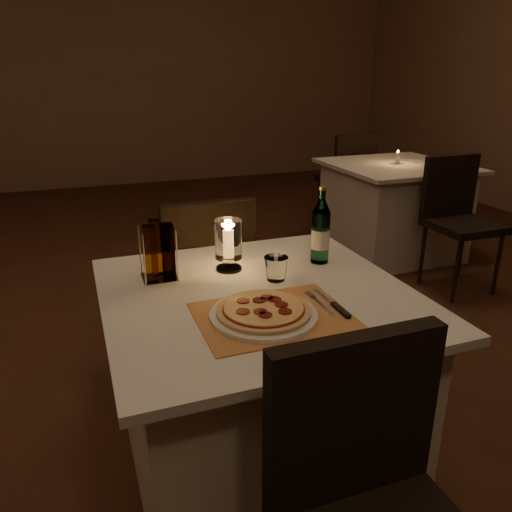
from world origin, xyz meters
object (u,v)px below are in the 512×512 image
object	(u,v)px
chair_far	(205,270)
plate	(264,315)
main_table	(258,385)
hurricane_candle	(228,241)
pizza	(264,310)
chair_near	(372,499)
tumbler	(276,268)
water_bottle	(321,232)
neighbor_table_right	(392,209)

from	to	relation	value
chair_far	plate	size ratio (longest dim) A/B	2.81
chair_far	main_table	bearing A→B (deg)	-90.00
hurricane_candle	pizza	bearing A→B (deg)	-92.60
chair_near	tumbler	world-z (taller)	chair_near
main_table	plate	distance (m)	0.42
main_table	pizza	bearing A→B (deg)	-105.49
plate	hurricane_candle	bearing A→B (deg)	87.39
water_bottle	neighbor_table_right	distance (m)	2.38
chair_far	plate	xyz separation A→B (m)	(-0.05, -0.89, 0.20)
chair_near	chair_far	size ratio (longest dim) A/B	1.00
chair_near	hurricane_candle	distance (m)	0.99
neighbor_table_right	chair_far	bearing A→B (deg)	-147.68
pizza	neighbor_table_right	distance (m)	2.87
plate	neighbor_table_right	world-z (taller)	plate
chair_near	water_bottle	world-z (taller)	water_bottle
chair_far	pizza	size ratio (longest dim) A/B	3.21
plate	water_bottle	xyz separation A→B (m)	(0.37, 0.36, 0.11)
neighbor_table_right	main_table	bearing A→B (deg)	-134.64
tumbler	main_table	bearing A→B (deg)	-141.34
main_table	plate	world-z (taller)	plate
plate	hurricane_candle	xyz separation A→B (m)	(0.02, 0.40, 0.10)
tumbler	pizza	bearing A→B (deg)	-119.47
tumbler	plate	bearing A→B (deg)	-119.48
water_bottle	neighbor_table_right	world-z (taller)	water_bottle
main_table	pizza	distance (m)	0.44
water_bottle	hurricane_candle	distance (m)	0.35
chair_far	neighbor_table_right	world-z (taller)	chair_far
hurricane_candle	chair_far	bearing A→B (deg)	86.32
main_table	chair_near	world-z (taller)	chair_near
chair_far	hurricane_candle	xyz separation A→B (m)	(-0.03, -0.49, 0.30)
main_table	water_bottle	xyz separation A→B (m)	(0.32, 0.18, 0.48)
chair_near	tumbler	xyz separation A→B (m)	(0.09, 0.79, 0.23)
pizza	tumbler	bearing A→B (deg)	60.53
plate	water_bottle	distance (m)	0.53
tumbler	hurricane_candle	world-z (taller)	hurricane_candle
pizza	plate	bearing A→B (deg)	-141.74
main_table	chair_far	xyz separation A→B (m)	(-0.00, 0.71, 0.18)
plate	chair_far	bearing A→B (deg)	86.80
pizza	tumbler	distance (m)	0.29
pizza	tumbler	xyz separation A→B (m)	(0.14, 0.26, 0.02)
chair_far	neighbor_table_right	xyz separation A→B (m)	(1.88, 1.19, -0.18)
main_table	chair_far	world-z (taller)	chair_far
neighbor_table_right	water_bottle	bearing A→B (deg)	-132.20
chair_far	hurricane_candle	bearing A→B (deg)	-93.68
water_bottle	hurricane_candle	xyz separation A→B (m)	(-0.35, 0.04, -0.01)
water_bottle	chair_far	bearing A→B (deg)	120.77
pizza	tumbler	world-z (taller)	tumbler
pizza	hurricane_candle	bearing A→B (deg)	87.40
water_bottle	pizza	bearing A→B (deg)	-135.55
chair_far	plate	world-z (taller)	chair_far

